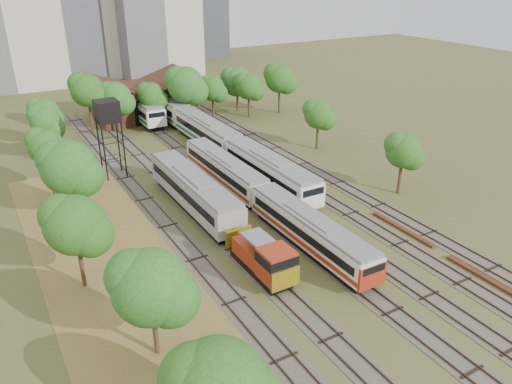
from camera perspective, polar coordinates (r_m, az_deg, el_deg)
ground at (r=44.44m, az=13.49°, el=-9.57°), size 240.00×240.00×0.00m
dry_grass_patch at (r=42.55m, az=-12.96°, el=-11.18°), size 14.00×60.00×0.04m
tracks at (r=62.03m, az=-2.68°, el=1.41°), size 24.60×80.00×0.19m
railcar_red_set at (r=53.20m, az=0.73°, el=-0.59°), size 2.77×34.58×3.42m
railcar_green_set at (r=73.32m, az=-5.59°, el=6.75°), size 3.21×52.08×3.97m
railcar_rear at (r=88.19m, az=-13.01°, el=9.31°), size 3.19×16.08×3.95m
shunter_locomotive at (r=42.58m, az=1.09°, el=-7.75°), size 2.67×8.10×3.50m
old_grey_coach at (r=54.08m, az=-7.08°, el=0.07°), size 3.20×18.00×3.96m
water_tower at (r=63.22m, az=-16.65°, el=8.67°), size 2.80×2.80×9.70m
rail_pile_near at (r=47.22m, az=24.91°, el=-8.99°), size 0.54×8.14×0.27m
rail_pile_far at (r=52.52m, az=16.39°, el=-4.07°), size 0.51×8.14×0.26m
maintenance_shed at (r=90.16m, az=-12.86°, el=10.20°), size 16.45×11.55×7.58m
tree_band_left at (r=42.72m, az=-17.52°, el=-3.04°), size 8.16×54.19×8.79m
tree_band_far at (r=83.76m, az=-9.09°, el=11.54°), size 43.54×10.23×9.68m
tree_band_right at (r=73.92m, az=5.37°, el=9.46°), size 5.00×40.87×7.65m
tower_far_right at (r=149.04m, az=-6.41°, el=20.47°), size 12.00×12.00×28.00m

